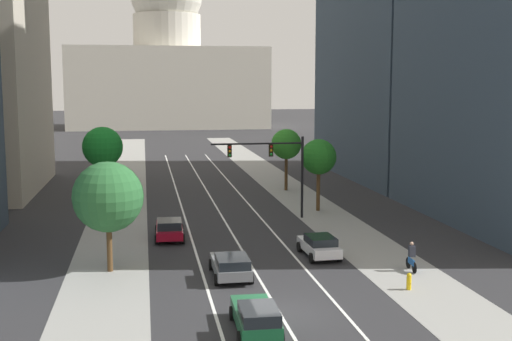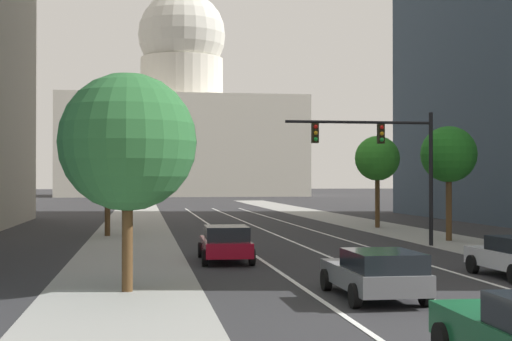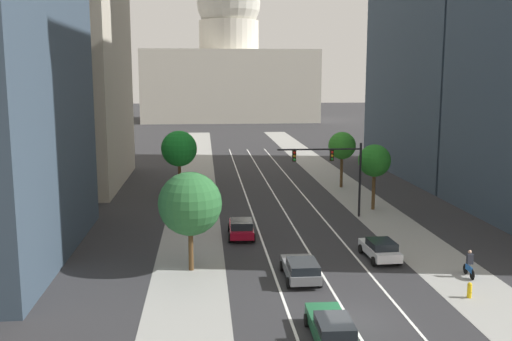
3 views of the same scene
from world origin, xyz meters
The scene contains 14 objects.
ground_plane centered at (0.00, 40.00, 0.00)m, with size 400.00×400.00×0.00m, color #2B2B2D.
sidewalk_left centered at (-8.34, 35.00, 0.01)m, with size 4.64×130.00×0.01m, color gray.
sidewalk_right centered at (8.34, 35.00, 0.01)m, with size 4.64×130.00×0.01m, color gray.
lane_stripe_left centered at (-3.01, 25.00, 0.01)m, with size 0.16×90.00×0.01m, color white.
lane_stripe_center centered at (0.00, 25.00, 0.01)m, with size 0.16×90.00×0.01m, color white.
lane_stripe_right centered at (3.01, 25.00, 0.01)m, with size 0.16×90.00×0.01m, color white.
capitol_building centered at (0.00, 135.21, 14.62)m, with size 47.16×24.38×42.03m.
car_gray centered at (-1.51, 6.01, 0.74)m, with size 2.11×4.47×1.38m.
car_crimson centered at (-4.52, 15.85, 0.75)m, with size 2.11×4.63×1.45m.
traffic_signal_mast centered at (4.00, 21.51, 4.70)m, with size 7.43×0.39×6.58m.
street_tree_mid_right centered at (8.37, 24.14, 4.58)m, with size 3.00×3.00×6.12m.
street_tree_near_right centered at (7.97, 35.10, 4.67)m, with size 3.04×3.04×6.23m.
street_tree_mid_left centered at (-8.22, 8.47, 4.36)m, with size 4.05×4.05×6.39m.
street_tree_near_left centered at (-9.78, 30.28, 5.14)m, with size 3.58×3.58×6.96m.
Camera 2 is at (-7.79, -13.59, 3.28)m, focal length 52.36 mm.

